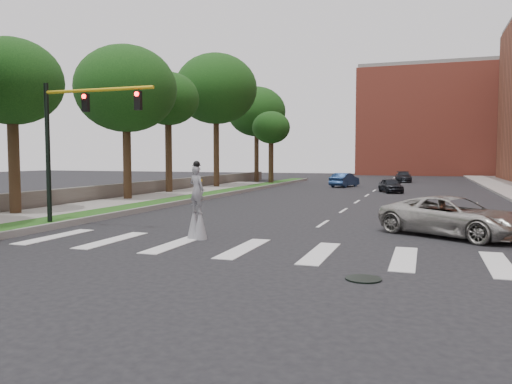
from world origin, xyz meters
name	(u,v)px	position (x,y,z in m)	size (l,w,h in m)	color
ground_plane	(272,257)	(0.00, 0.00, 0.00)	(160.00, 160.00, 0.00)	black
grass_median	(204,196)	(-11.50, 20.00, 0.12)	(2.00, 60.00, 0.25)	#1C4914
median_curb	(217,196)	(-10.45, 20.00, 0.14)	(0.20, 60.00, 0.28)	gray
sidewalk_left	(86,207)	(-14.50, 10.00, 0.09)	(4.00, 60.00, 0.18)	gray
stone_wall	(154,187)	(-17.00, 22.00, 0.55)	(0.50, 56.00, 1.10)	#57524B
manhole	(363,279)	(3.00, -2.00, 0.02)	(0.90, 0.90, 0.04)	black
building_backdrop	(437,123)	(6.00, 78.00, 9.00)	(26.00, 14.00, 18.00)	#CC5540
traffic_signal	(71,131)	(-9.78, 3.00, 4.15)	(5.30, 0.23, 6.20)	black
stilt_performer	(197,208)	(-3.63, 2.31, 1.16)	(0.82, 0.62, 2.92)	#312113
suv_crossing	(453,217)	(5.45, 6.03, 0.77)	(2.56, 5.54, 1.54)	#A8A69F
car_near	(391,185)	(1.57, 29.93, 0.62)	(1.47, 3.66, 1.25)	black
car_mid	(344,180)	(-3.47, 36.82, 0.72)	(1.52, 4.37, 1.44)	navy
car_far	(403,177)	(1.84, 49.00, 0.66)	(1.85, 4.54, 1.32)	black
tree_1	(11,82)	(-15.66, 5.82, 6.84)	(5.18, 5.18, 9.10)	#312113
tree_2	(126,89)	(-15.23, 15.43, 7.71)	(6.98, 6.98, 10.71)	#312113
tree_3	(168,100)	(-15.79, 22.39, 7.78)	(5.13, 5.13, 10.04)	#312113
tree_4	(216,89)	(-15.16, 30.86, 9.68)	(8.05, 8.05, 13.13)	#312113
tree_5	(257,112)	(-15.62, 44.53, 8.65)	(7.21, 7.21, 11.75)	#312113
tree_6	(271,128)	(-11.74, 38.05, 6.20)	(4.15, 4.15, 8.07)	#312113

